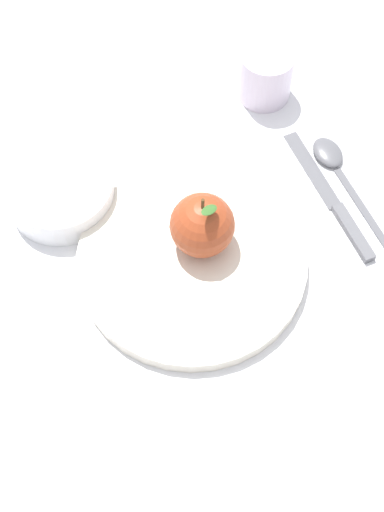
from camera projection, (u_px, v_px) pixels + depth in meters
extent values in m
plane|color=silver|center=(212.00, 244.00, 0.82)|extent=(2.40, 2.40, 0.00)
cylinder|color=silver|center=(192.00, 260.00, 0.80)|extent=(0.26, 0.26, 0.02)
torus|color=silver|center=(192.00, 258.00, 0.80)|extent=(0.26, 0.26, 0.01)
sphere|color=#9E3D1E|center=(203.00, 227.00, 0.77)|extent=(0.07, 0.07, 0.07)
cylinder|color=#4C3319|center=(204.00, 206.00, 0.73)|extent=(0.00, 0.00, 0.02)
ellipsoid|color=#386628|center=(209.00, 210.00, 0.72)|extent=(0.02, 0.03, 0.01)
cylinder|color=white|center=(60.00, 191.00, 0.83)|extent=(0.13, 0.13, 0.04)
torus|color=white|center=(58.00, 184.00, 0.82)|extent=(0.13, 0.13, 0.01)
cylinder|color=#BBBBBD|center=(58.00, 185.00, 0.82)|extent=(0.10, 0.10, 0.01)
cylinder|color=silver|center=(266.00, 75.00, 0.90)|extent=(0.07, 0.07, 0.07)
torus|color=silver|center=(268.00, 57.00, 0.87)|extent=(0.07, 0.07, 0.01)
cylinder|color=#958B99|center=(268.00, 57.00, 0.87)|extent=(0.05, 0.05, 0.01)
cube|color=#59595E|center=(312.00, 169.00, 0.87)|extent=(0.12, 0.04, 0.00)
cube|color=#59595E|center=(353.00, 233.00, 0.82)|extent=(0.08, 0.03, 0.01)
ellipsoid|color=#59595E|center=(328.00, 152.00, 0.88)|extent=(0.05, 0.04, 0.01)
cube|color=#59595E|center=(364.00, 211.00, 0.84)|extent=(0.14, 0.03, 0.01)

